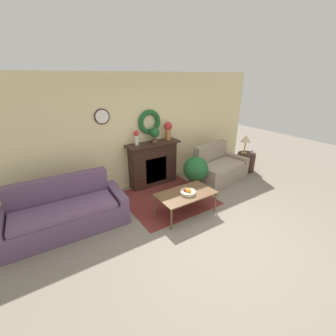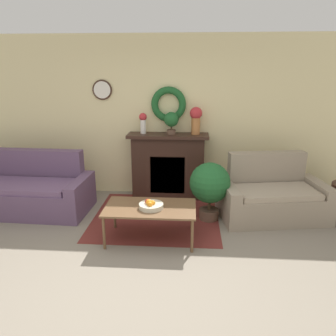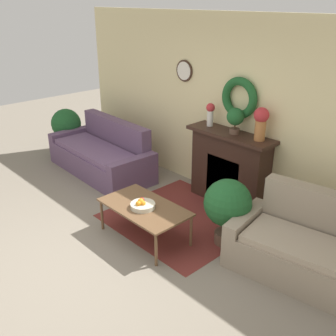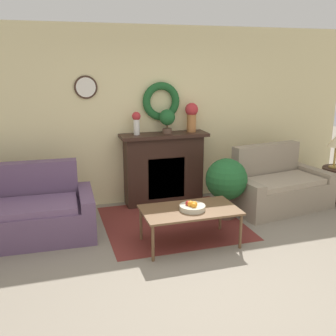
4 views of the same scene
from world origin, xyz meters
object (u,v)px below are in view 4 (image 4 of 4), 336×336
(couch_left, at_px, (8,216))
(potted_plant_on_mantel, at_px, (167,119))
(fruit_bowl, at_px, (192,207))
(vase_on_mantel_left, at_px, (136,121))
(coffee_table, at_px, (190,212))
(fireplace, at_px, (164,168))
(loveseat_right, at_px, (277,187))
(potted_plant_floor_by_loveseat, at_px, (226,181))
(vase_on_mantel_right, at_px, (192,115))

(couch_left, relative_size, potted_plant_on_mantel, 5.85)
(fruit_bowl, height_order, potted_plant_on_mantel, potted_plant_on_mantel)
(couch_left, distance_m, vase_on_mantel_left, 2.21)
(couch_left, height_order, coffee_table, couch_left)
(fireplace, distance_m, potted_plant_on_mantel, 0.78)
(fireplace, distance_m, loveseat_right, 1.77)
(couch_left, distance_m, potted_plant_on_mantel, 2.61)
(fireplace, bearing_deg, loveseat_right, -23.41)
(loveseat_right, relative_size, potted_plant_on_mantel, 4.50)
(coffee_table, xyz_separation_m, vase_on_mantel_left, (-0.29, 1.53, 0.89))
(loveseat_right, xyz_separation_m, coffee_table, (-1.73, -0.83, 0.11))
(vase_on_mantel_left, bearing_deg, loveseat_right, -19.10)
(potted_plant_on_mantel, relative_size, potted_plant_floor_by_loveseat, 0.42)
(vase_on_mantel_left, xyz_separation_m, potted_plant_floor_by_loveseat, (1.08, -0.87, -0.77))
(fireplace, xyz_separation_m, couch_left, (-2.25, -0.71, -0.25))
(couch_left, height_order, potted_plant_floor_by_loveseat, couch_left)
(fireplace, distance_m, vase_on_mantel_right, 0.93)
(loveseat_right, height_order, coffee_table, loveseat_right)
(fireplace, bearing_deg, potted_plant_on_mantel, -14.91)
(loveseat_right, relative_size, vase_on_mantel_right, 3.68)
(vase_on_mantel_right, height_order, potted_plant_floor_by_loveseat, vase_on_mantel_right)
(fruit_bowl, bearing_deg, potted_plant_floor_by_loveseat, 42.23)
(loveseat_right, relative_size, potted_plant_floor_by_loveseat, 1.90)
(fruit_bowl, bearing_deg, coffee_table, 108.08)
(fireplace, xyz_separation_m, potted_plant_floor_by_loveseat, (0.67, -0.87, -0.02))
(loveseat_right, height_order, vase_on_mantel_left, vase_on_mantel_left)
(fireplace, xyz_separation_m, vase_on_mantel_right, (0.46, 0.01, 0.81))
(coffee_table, bearing_deg, fireplace, 85.41)
(fireplace, height_order, fruit_bowl, fireplace)
(fruit_bowl, xyz_separation_m, potted_plant_floor_by_loveseat, (0.78, 0.70, 0.04))
(potted_plant_on_mantel, bearing_deg, vase_on_mantel_left, 177.57)
(fireplace, height_order, couch_left, fireplace)
(fruit_bowl, relative_size, vase_on_mantel_right, 0.69)
(couch_left, height_order, potted_plant_on_mantel, potted_plant_on_mantel)
(fruit_bowl, bearing_deg, fireplace, 86.03)
(loveseat_right, bearing_deg, fruit_bowl, -162.20)
(vase_on_mantel_right, bearing_deg, loveseat_right, -31.35)
(loveseat_right, bearing_deg, vase_on_mantel_left, 151.58)
(couch_left, xyz_separation_m, coffee_table, (2.12, -0.82, 0.11))
(fireplace, distance_m, potted_plant_floor_by_loveseat, 1.09)
(fireplace, height_order, coffee_table, fireplace)
(fireplace, height_order, loveseat_right, fireplace)
(potted_plant_on_mantel, distance_m, potted_plant_floor_by_loveseat, 1.32)
(loveseat_right, distance_m, fruit_bowl, 1.93)
(loveseat_right, xyz_separation_m, potted_plant_on_mantel, (-1.55, 0.68, 1.03))
(fruit_bowl, height_order, vase_on_mantel_right, vase_on_mantel_right)
(fruit_bowl, bearing_deg, loveseat_right, 27.13)
(potted_plant_floor_by_loveseat, bearing_deg, potted_plant_on_mantel, 125.69)
(coffee_table, height_order, fruit_bowl, fruit_bowl)
(coffee_table, xyz_separation_m, potted_plant_on_mantel, (0.18, 1.51, 0.92))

